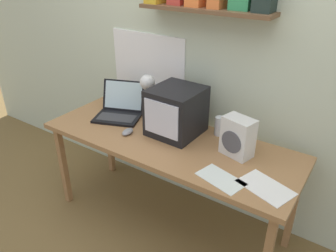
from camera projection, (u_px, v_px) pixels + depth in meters
The scene contains 11 objects.
ground_plane at pixel (168, 220), 2.57m from camera, with size 12.00×12.00×0.00m, color brown.
back_wall at pixel (203, 43), 2.28m from camera, with size 5.60×0.24×2.60m.
corner_desk at pixel (168, 147), 2.26m from camera, with size 1.79×0.66×0.74m.
crt_monitor at pixel (176, 111), 2.24m from camera, with size 0.33×0.36×0.33m.
laptop at pixel (120, 108), 2.54m from camera, with size 0.43×0.42×0.24m.
desk_lamp at pixel (148, 87), 2.37m from camera, with size 0.11×0.17×0.36m.
juice_glass at pixel (219, 127), 2.26m from camera, with size 0.07×0.07×0.13m.
space_heater at pixel (238, 137), 2.00m from camera, with size 0.21×0.16×0.25m.
computer_mouse at pixel (128, 132), 2.29m from camera, with size 0.07×0.11×0.03m.
loose_paper_near_monitor at pixel (265, 187), 1.76m from camera, with size 0.33×0.26×0.00m.
loose_paper_near_laptop at pixel (221, 179), 1.83m from camera, with size 0.30×0.21×0.00m.
Camera 1 is at (1.08, -1.60, 1.85)m, focal length 35.00 mm.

